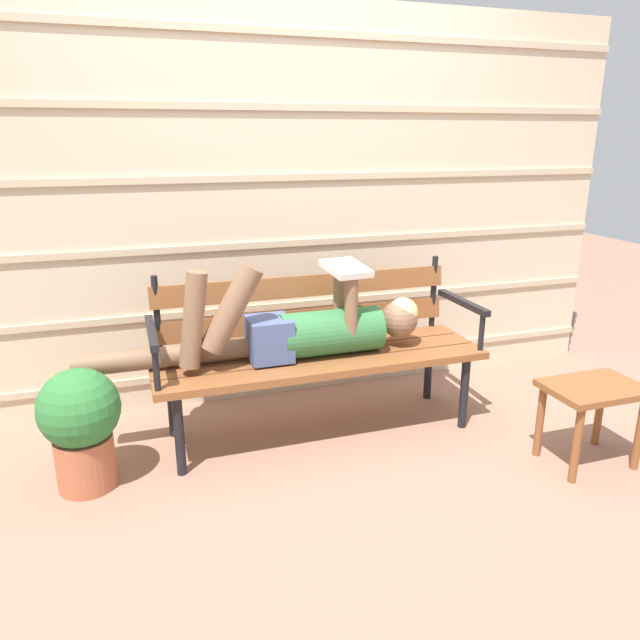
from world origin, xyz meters
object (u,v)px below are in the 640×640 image
object	(u,v)px
footstool	(593,401)
potted_plant	(81,423)
reclining_person	(301,328)
park_bench	(316,343)

from	to	relation	value
footstool	potted_plant	xyz separation A→B (m)	(-2.20, 0.52, -0.01)
reclining_person	footstool	world-z (taller)	reclining_person
park_bench	potted_plant	distance (m)	1.15
reclining_person	potted_plant	bearing A→B (deg)	-171.23
park_bench	potted_plant	bearing A→B (deg)	-168.40
park_bench	reclining_person	xyz separation A→B (m)	(-0.10, -0.07, 0.11)
footstool	reclining_person	bearing A→B (deg)	150.00
park_bench	footstool	size ratio (longest dim) A/B	3.78
park_bench	potted_plant	size ratio (longest dim) A/B	3.03
footstool	potted_plant	distance (m)	2.26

